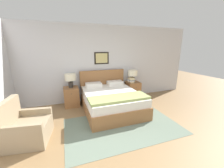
{
  "coord_description": "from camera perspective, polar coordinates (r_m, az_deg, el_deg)",
  "views": [
    {
      "loc": [
        -1.06,
        -1.79,
        1.85
      ],
      "look_at": [
        0.14,
        1.59,
        0.9
      ],
      "focal_mm": 22.0,
      "sensor_mm": 36.0,
      "label": 1
    }
  ],
  "objects": [
    {
      "name": "ground_plane",
      "position": [
        2.79,
        9.25,
        -27.03
      ],
      "size": [
        16.0,
        16.0,
        0.0
      ],
      "primitive_type": "plane",
      "color": "olive"
    },
    {
      "name": "wall_back",
      "position": [
        4.87,
        -6.86,
        8.29
      ],
      "size": [
        7.42,
        0.09,
        2.6
      ],
      "color": "silver",
      "rests_on": "ground_plane"
    },
    {
      "name": "area_rug_main",
      "position": [
        3.5,
        4.5,
        -17.05
      ],
      "size": [
        2.71,
        1.63,
        0.01
      ],
      "color": "slate",
      "rests_on": "ground_plane"
    },
    {
      "name": "bed",
      "position": [
        4.18,
        -0.36,
        -6.69
      ],
      "size": [
        1.59,
        1.96,
        1.09
      ],
      "color": "#936038",
      "rests_on": "ground_plane"
    },
    {
      "name": "armchair",
      "position": [
        3.39,
        -32.13,
        -15.14
      ],
      "size": [
        0.87,
        0.9,
        0.89
      ],
      "rotation": [
        0.0,
        0.0,
        -1.72
      ],
      "color": "#998466",
      "rests_on": "ground_plane"
    },
    {
      "name": "nightstand_near_window",
      "position": [
        4.67,
        -16.48,
        -5.07
      ],
      "size": [
        0.46,
        0.5,
        0.62
      ],
      "color": "#936038",
      "rests_on": "ground_plane"
    },
    {
      "name": "nightstand_by_door",
      "position": [
        5.24,
        8.59,
        -2.42
      ],
      "size": [
        0.46,
        0.5,
        0.62
      ],
      "color": "#936038",
      "rests_on": "ground_plane"
    },
    {
      "name": "table_lamp_near_window",
      "position": [
        4.51,
        -16.95,
        2.36
      ],
      "size": [
        0.34,
        0.34,
        0.44
      ],
      "color": "#2D2823",
      "rests_on": "nightstand_near_window"
    },
    {
      "name": "table_lamp_by_door",
      "position": [
        5.09,
        8.6,
        4.22
      ],
      "size": [
        0.34,
        0.34,
        0.44
      ],
      "color": "#2D2823",
      "rests_on": "nightstand_by_door"
    },
    {
      "name": "book_thick_bottom",
      "position": [
        5.06,
        7.95,
        0.87
      ],
      "size": [
        0.16,
        0.22,
        0.04
      ],
      "rotation": [
        0.0,
        0.0,
        0.12
      ],
      "color": "beige",
      "rests_on": "nightstand_by_door"
    },
    {
      "name": "book_hardcover_middle",
      "position": [
        5.05,
        7.96,
        1.31
      ],
      "size": [
        0.23,
        0.24,
        0.04
      ],
      "rotation": [
        0.0,
        0.0,
        0.17
      ],
      "color": "silver",
      "rests_on": "book_thick_bottom"
    },
    {
      "name": "book_novel_upper",
      "position": [
        5.04,
        7.98,
        1.68
      ],
      "size": [
        0.22,
        0.24,
        0.03
      ],
      "rotation": [
        0.0,
        0.0,
        0.13
      ],
      "color": "#335693",
      "rests_on": "book_hardcover_middle"
    },
    {
      "name": "book_slim_near_top",
      "position": [
        5.04,
        7.99,
        2.01
      ],
      "size": [
        0.21,
        0.29,
        0.03
      ],
      "rotation": [
        0.0,
        0.0,
        0.07
      ],
      "color": "beige",
      "rests_on": "book_novel_upper"
    },
    {
      "name": "book_paperback_top",
      "position": [
        5.03,
        8.0,
        2.42
      ],
      "size": [
        0.21,
        0.27,
        0.04
      ],
      "rotation": [
        0.0,
        0.0,
        -0.19
      ],
      "color": "beige",
      "rests_on": "book_slim_near_top"
    }
  ]
}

